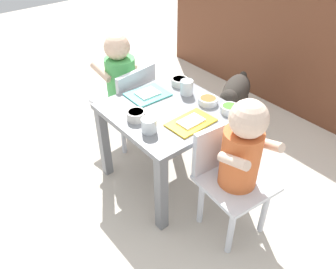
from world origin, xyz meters
The scene contains 14 objects.
ground_plane centered at (0.00, 0.00, 0.00)m, with size 7.00×7.00×0.00m, color beige.
kitchen_cabinet_back centered at (0.00, 1.25, 0.45)m, with size 2.36×0.35×0.89m, color brown.
dining_table centered at (0.00, 0.00, 0.36)m, with size 0.54×0.53×0.44m.
seated_child_left centered at (-0.43, 0.02, 0.42)m, with size 0.32×0.32×0.67m.
seated_child_right centered at (0.43, 0.01, 0.43)m, with size 0.31×0.31×0.69m.
dog centered at (-0.15, 0.69, 0.21)m, with size 0.30×0.42×0.31m.
food_tray_left centered at (-0.16, 0.00, 0.45)m, with size 0.16×0.20×0.02m.
food_tray_right centered at (0.16, 0.00, 0.45)m, with size 0.14×0.21×0.02m.
water_cup_left centered at (0.09, -0.18, 0.47)m, with size 0.07×0.07×0.06m.
water_cup_right centered at (-0.05, 0.16, 0.47)m, with size 0.06×0.06×0.07m.
veggie_bowl_near centered at (-0.02, -0.17, 0.46)m, with size 0.08×0.08×0.04m.
cereal_bowl_right_side centered at (0.09, 0.18, 0.46)m, with size 0.09×0.09×0.03m.
veggie_bowl_far centered at (0.21, 0.20, 0.46)m, with size 0.08×0.08×0.03m.
cereal_bowl_left_side centered at (-0.14, 0.20, 0.46)m, with size 0.09×0.09×0.04m.
Camera 1 is at (1.07, -0.88, 1.31)m, focal length 36.74 mm.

